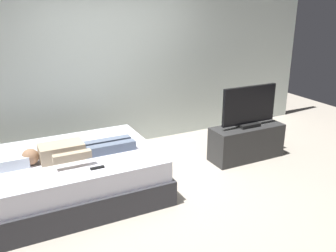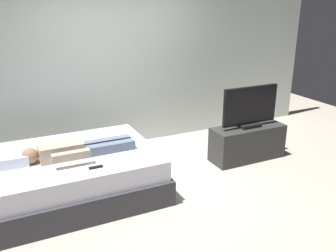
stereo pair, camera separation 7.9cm
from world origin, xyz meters
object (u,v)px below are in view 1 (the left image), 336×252
object	(u,v)px
person	(74,150)
bed	(72,176)
tv	(249,107)
tv_stand	(246,142)
remote	(97,168)
pillow	(4,161)

from	to	relation	value
person	bed	bearing A→B (deg)	107.18
person	tv	xyz separation A→B (m)	(2.51, 0.06, 0.16)
bed	tv_stand	distance (m)	2.54
tv	remote	bearing A→B (deg)	-168.94
bed	pillow	size ratio (longest dim) A/B	4.21
person	tv	size ratio (longest dim) A/B	1.43
tv_stand	person	bearing A→B (deg)	-178.72
remote	tv	world-z (taller)	tv
tv_stand	pillow	bearing A→B (deg)	179.34
pillow	remote	xyz separation A→B (m)	(0.87, -0.50, -0.05)
tv	person	bearing A→B (deg)	-178.72
person	remote	size ratio (longest dim) A/B	8.40
pillow	tv_stand	size ratio (longest dim) A/B	0.44
remote	tv_stand	size ratio (longest dim) A/B	0.14
bed	person	xyz separation A→B (m)	(0.03, -0.09, 0.36)
pillow	tv_stand	bearing A→B (deg)	-0.66
bed	person	bearing A→B (deg)	-72.82
pillow	tv_stand	distance (m)	3.25
remote	tv	xyz separation A→B (m)	(2.36, 0.46, 0.24)
pillow	tv	size ratio (longest dim) A/B	0.55
person	pillow	bearing A→B (deg)	172.59
bed	tv	world-z (taller)	tv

